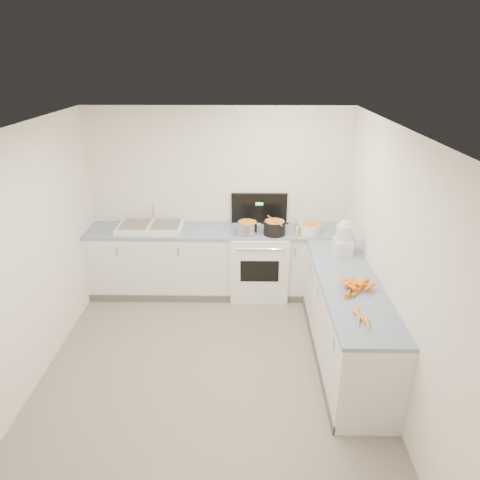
{
  "coord_description": "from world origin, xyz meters",
  "views": [
    {
      "loc": [
        0.37,
        -3.58,
        3.08
      ],
      "look_at": [
        0.3,
        1.1,
        1.05
      ],
      "focal_mm": 32.0,
      "sensor_mm": 36.0,
      "label": 1
    }
  ],
  "objects_px": {
    "steel_pot": "(247,229)",
    "stove": "(259,262)",
    "black_pot": "(274,229)",
    "mixing_bowl": "(310,228)",
    "extract_bottle": "(295,230)",
    "food_processor": "(343,240)",
    "sink": "(151,227)",
    "spice_jar": "(297,231)"
  },
  "relations": [
    {
      "from": "extract_bottle",
      "to": "food_processor",
      "type": "height_order",
      "value": "food_processor"
    },
    {
      "from": "stove",
      "to": "black_pot",
      "type": "xyz_separation_m",
      "value": [
        0.19,
        -0.14,
        0.55
      ]
    },
    {
      "from": "black_pot",
      "to": "mixing_bowl",
      "type": "height_order",
      "value": "black_pot"
    },
    {
      "from": "extract_bottle",
      "to": "food_processor",
      "type": "relative_size",
      "value": 0.24
    },
    {
      "from": "black_pot",
      "to": "extract_bottle",
      "type": "distance_m",
      "value": 0.28
    },
    {
      "from": "sink",
      "to": "food_processor",
      "type": "bearing_deg",
      "value": -16.71
    },
    {
      "from": "stove",
      "to": "food_processor",
      "type": "bearing_deg",
      "value": -36.59
    },
    {
      "from": "steel_pot",
      "to": "spice_jar",
      "type": "relative_size",
      "value": 2.65
    },
    {
      "from": "stove",
      "to": "food_processor",
      "type": "height_order",
      "value": "stove"
    },
    {
      "from": "mixing_bowl",
      "to": "extract_bottle",
      "type": "distance_m",
      "value": 0.19
    },
    {
      "from": "steel_pot",
      "to": "black_pot",
      "type": "relative_size",
      "value": 0.93
    },
    {
      "from": "food_processor",
      "to": "steel_pot",
      "type": "bearing_deg",
      "value": 153.3
    },
    {
      "from": "stove",
      "to": "black_pot",
      "type": "bearing_deg",
      "value": -35.83
    },
    {
      "from": "stove",
      "to": "spice_jar",
      "type": "height_order",
      "value": "stove"
    },
    {
      "from": "stove",
      "to": "black_pot",
      "type": "distance_m",
      "value": 0.59
    },
    {
      "from": "steel_pot",
      "to": "mixing_bowl",
      "type": "height_order",
      "value": "steel_pot"
    },
    {
      "from": "sink",
      "to": "steel_pot",
      "type": "bearing_deg",
      "value": -7.11
    },
    {
      "from": "black_pot",
      "to": "food_processor",
      "type": "xyz_separation_m",
      "value": [
        0.76,
        -0.57,
        0.09
      ]
    },
    {
      "from": "black_pot",
      "to": "extract_bottle",
      "type": "bearing_deg",
      "value": 3.28
    },
    {
      "from": "steel_pot",
      "to": "spice_jar",
      "type": "distance_m",
      "value": 0.64
    },
    {
      "from": "steel_pot",
      "to": "food_processor",
      "type": "distance_m",
      "value": 1.25
    },
    {
      "from": "sink",
      "to": "extract_bottle",
      "type": "distance_m",
      "value": 1.92
    },
    {
      "from": "extract_bottle",
      "to": "food_processor",
      "type": "bearing_deg",
      "value": -50.28
    },
    {
      "from": "food_processor",
      "to": "sink",
      "type": "bearing_deg",
      "value": 163.29
    },
    {
      "from": "steel_pot",
      "to": "food_processor",
      "type": "bearing_deg",
      "value": -26.7
    },
    {
      "from": "steel_pot",
      "to": "food_processor",
      "type": "xyz_separation_m",
      "value": [
        1.11,
        -0.56,
        0.09
      ]
    },
    {
      "from": "extract_bottle",
      "to": "stove",
      "type": "bearing_deg",
      "value": 165.43
    },
    {
      "from": "mixing_bowl",
      "to": "sink",
      "type": "bearing_deg",
      "value": 177.41
    },
    {
      "from": "sink",
      "to": "extract_bottle",
      "type": "xyz_separation_m",
      "value": [
        1.91,
        -0.14,
        0.01
      ]
    },
    {
      "from": "steel_pot",
      "to": "extract_bottle",
      "type": "xyz_separation_m",
      "value": [
        0.63,
        0.02,
        -0.03
      ]
    },
    {
      "from": "steel_pot",
      "to": "sink",
      "type": "bearing_deg",
      "value": 172.89
    },
    {
      "from": "extract_bottle",
      "to": "spice_jar",
      "type": "relative_size",
      "value": 0.96
    },
    {
      "from": "black_pot",
      "to": "spice_jar",
      "type": "height_order",
      "value": "black_pot"
    },
    {
      "from": "mixing_bowl",
      "to": "extract_bottle",
      "type": "xyz_separation_m",
      "value": [
        -0.19,
        -0.04,
        -0.02
      ]
    },
    {
      "from": "stove",
      "to": "food_processor",
      "type": "relative_size",
      "value": 3.42
    },
    {
      "from": "steel_pot",
      "to": "stove",
      "type": "bearing_deg",
      "value": 41.45
    },
    {
      "from": "sink",
      "to": "mixing_bowl",
      "type": "distance_m",
      "value": 2.1
    },
    {
      "from": "spice_jar",
      "to": "mixing_bowl",
      "type": "bearing_deg",
      "value": 22.81
    },
    {
      "from": "sink",
      "to": "steel_pot",
      "type": "height_order",
      "value": "sink"
    },
    {
      "from": "sink",
      "to": "black_pot",
      "type": "xyz_separation_m",
      "value": [
        1.64,
        -0.15,
        0.04
      ]
    },
    {
      "from": "mixing_bowl",
      "to": "extract_bottle",
      "type": "bearing_deg",
      "value": -167.58
    },
    {
      "from": "stove",
      "to": "mixing_bowl",
      "type": "xyz_separation_m",
      "value": [
        0.65,
        -0.08,
        0.53
      ]
    }
  ]
}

